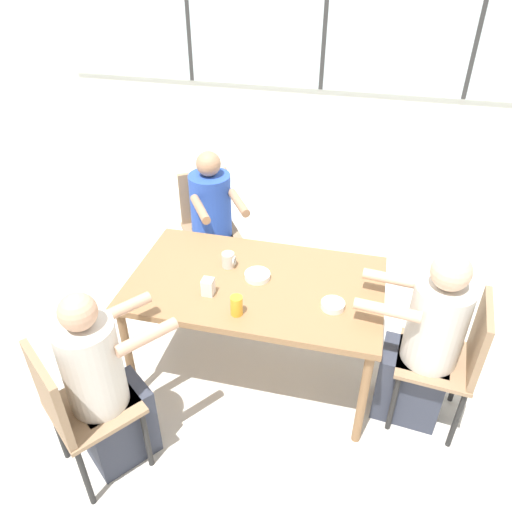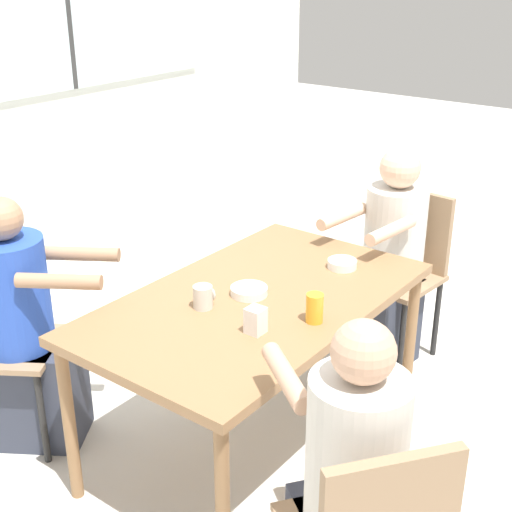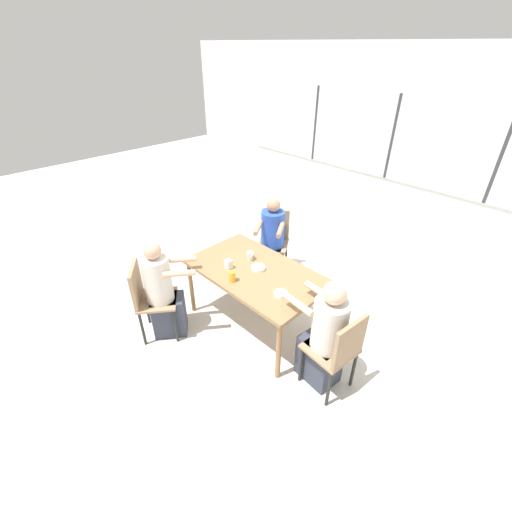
# 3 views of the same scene
# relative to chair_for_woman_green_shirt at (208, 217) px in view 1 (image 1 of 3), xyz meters

# --- Properties ---
(ground_plane) EXTENTS (16.00, 16.00, 0.00)m
(ground_plane) POSITION_rel_chair_for_woman_green_shirt_xyz_m (0.62, -0.96, -0.54)
(ground_plane) COLOR beige
(wall_back_with_windows) EXTENTS (8.40, 0.08, 2.80)m
(wall_back_with_windows) POSITION_rel_chair_for_woman_green_shirt_xyz_m (0.62, 1.70, 0.88)
(wall_back_with_windows) COLOR silver
(wall_back_with_windows) RESTS_ON ground_plane
(dining_table) EXTENTS (1.47, 0.87, 0.73)m
(dining_table) POSITION_rel_chair_for_woman_green_shirt_xyz_m (0.62, -0.96, 0.13)
(dining_table) COLOR olive
(dining_table) RESTS_ON ground_plane
(chair_for_woman_green_shirt) EXTENTS (0.55, 0.55, 0.89)m
(chair_for_woman_green_shirt) POSITION_rel_chair_for_woman_green_shirt_xyz_m (0.00, 0.00, 0.00)
(chair_for_woman_green_shirt) COLOR #937556
(chair_for_woman_green_shirt) RESTS_ON ground_plane
(chair_for_man_blue_shirt) EXTENTS (0.44, 0.44, 0.89)m
(chair_for_man_blue_shirt) POSITION_rel_chair_for_woman_green_shirt_xyz_m (1.76, -1.08, 0.00)
(chair_for_man_blue_shirt) COLOR #937556
(chair_for_man_blue_shirt) RESTS_ON ground_plane
(chair_for_man_teal_shirt) EXTENTS (0.56, 0.56, 0.89)m
(chair_for_man_teal_shirt) POSITION_rel_chair_for_woman_green_shirt_xyz_m (-0.06, -1.88, 0.00)
(chair_for_man_teal_shirt) COLOR #937556
(chair_for_man_teal_shirt) RESTS_ON ground_plane
(person_woman_green_shirt) EXTENTS (0.55, 0.63, 1.13)m
(person_woman_green_shirt) POSITION_rel_chair_for_woman_green_shirt_xyz_m (0.09, -0.14, -0.03)
(person_woman_green_shirt) COLOR #333847
(person_woman_green_shirt) RESTS_ON ground_plane
(person_man_blue_shirt) EXTENTS (0.60, 0.37, 1.16)m
(person_man_blue_shirt) POSITION_rel_chair_for_woman_green_shirt_xyz_m (1.60, -1.06, -0.01)
(person_man_blue_shirt) COLOR #333847
(person_man_blue_shirt) RESTS_ON ground_plane
(person_man_teal_shirt) EXTENTS (0.54, 0.58, 1.15)m
(person_man_teal_shirt) POSITION_rel_chair_for_woman_green_shirt_xyz_m (0.04, -1.75, -0.01)
(person_man_teal_shirt) COLOR #333847
(person_man_teal_shirt) RESTS_ON ground_plane
(coffee_mug) EXTENTS (0.08, 0.08, 0.09)m
(coffee_mug) POSITION_rel_chair_for_woman_green_shirt_xyz_m (0.43, -0.85, 0.24)
(coffee_mug) COLOR beige
(coffee_mug) RESTS_ON dining_table
(juice_glass) EXTENTS (0.07, 0.07, 0.11)m
(juice_glass) POSITION_rel_chair_for_woman_green_shirt_xyz_m (0.59, -1.26, 0.25)
(juice_glass) COLOR gold
(juice_glass) RESTS_ON dining_table
(milk_carton_small) EXTENTS (0.06, 0.06, 0.10)m
(milk_carton_small) POSITION_rel_chair_for_woman_green_shirt_xyz_m (0.39, -1.13, 0.25)
(milk_carton_small) COLOR silver
(milk_carton_small) RESTS_ON dining_table
(bowl_white_shallow) EXTENTS (0.15, 0.15, 0.03)m
(bowl_white_shallow) POSITION_rel_chair_for_woman_green_shirt_xyz_m (0.63, -0.93, 0.21)
(bowl_white_shallow) COLOR white
(bowl_white_shallow) RESTS_ON dining_table
(bowl_cereal) EXTENTS (0.13, 0.13, 0.04)m
(bowl_cereal) POSITION_rel_chair_for_woman_green_shirt_xyz_m (1.08, -1.09, 0.22)
(bowl_cereal) COLOR white
(bowl_cereal) RESTS_ON dining_table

